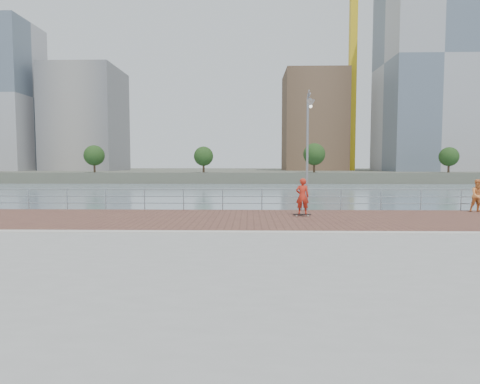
{
  "coord_description": "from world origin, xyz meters",
  "views": [
    {
      "loc": [
        0.36,
        -13.82,
        2.41
      ],
      "look_at": [
        0.0,
        2.0,
        1.3
      ],
      "focal_mm": 30.0,
      "sensor_mm": 36.0,
      "label": 1
    }
  ],
  "objects_px": {
    "skateboarder": "(302,196)",
    "bystander": "(478,196)",
    "guardrail": "(242,197)",
    "street_lamp": "(309,130)"
  },
  "relations": [
    {
      "from": "guardrail",
      "to": "street_lamp",
      "type": "relative_size",
      "value": 6.79
    },
    {
      "from": "guardrail",
      "to": "street_lamp",
      "type": "xyz_separation_m",
      "value": [
        3.29,
        -0.92,
        3.39
      ]
    },
    {
      "from": "guardrail",
      "to": "bystander",
      "type": "bearing_deg",
      "value": -3.26
    },
    {
      "from": "skateboarder",
      "to": "bystander",
      "type": "xyz_separation_m",
      "value": [
        8.99,
        1.8,
        -0.1
      ]
    },
    {
      "from": "street_lamp",
      "to": "skateboarder",
      "type": "xyz_separation_m",
      "value": [
        -0.49,
        -1.55,
        -3.15
      ]
    },
    {
      "from": "guardrail",
      "to": "bystander",
      "type": "height_order",
      "value": "bystander"
    },
    {
      "from": "street_lamp",
      "to": "skateboarder",
      "type": "height_order",
      "value": "street_lamp"
    },
    {
      "from": "street_lamp",
      "to": "skateboarder",
      "type": "relative_size",
      "value": 3.47
    },
    {
      "from": "guardrail",
      "to": "skateboarder",
      "type": "height_order",
      "value": "skateboarder"
    },
    {
      "from": "skateboarder",
      "to": "guardrail",
      "type": "bearing_deg",
      "value": -37.68
    }
  ]
}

